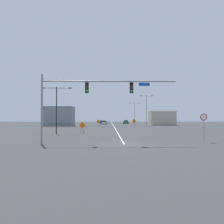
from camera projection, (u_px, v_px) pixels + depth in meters
name	position (u px, v px, depth m)	size (l,w,h in m)	color
ground	(124.00, 144.00, 19.39)	(203.87, 203.87, 0.00)	#38383A
road_centre_stripe	(113.00, 124.00, 76.00)	(0.16, 113.26, 0.01)	white
traffic_signal_assembly	(88.00, 93.00, 19.46)	(13.39, 0.44, 6.92)	gray
stop_sign	(204.00, 122.00, 21.08)	(0.76, 0.07, 3.06)	gray
street_lamp_far_right	(146.00, 108.00, 56.67)	(3.77, 0.24, 9.04)	gray
street_lamp_mid_left	(135.00, 111.00, 76.49)	(4.20, 0.24, 8.44)	gray
street_lamp_near_left	(57.00, 105.00, 31.25)	(4.75, 0.24, 7.49)	black
construction_sign_right_lane	(134.00, 121.00, 60.87)	(1.41, 0.07, 2.21)	orange
construction_sign_right_shoulder	(82.00, 126.00, 32.65)	(1.13, 0.25, 1.91)	orange
construction_sign_left_lane	(98.00, 122.00, 62.10)	(1.35, 0.27, 1.99)	orange
car_blue_passing	(102.00, 122.00, 87.24)	(2.04, 4.53, 1.36)	#1E389E
car_silver_near	(104.00, 122.00, 77.30)	(2.09, 4.23, 1.43)	#B7BABF
car_green_approaching	(126.00, 122.00, 82.40)	(2.12, 4.07, 1.50)	#196B38
roadside_building_east	(162.00, 118.00, 66.48)	(8.26, 5.02, 4.74)	#B2A893
roadside_building_west	(59.00, 116.00, 61.65)	(9.14, 6.19, 6.04)	gray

